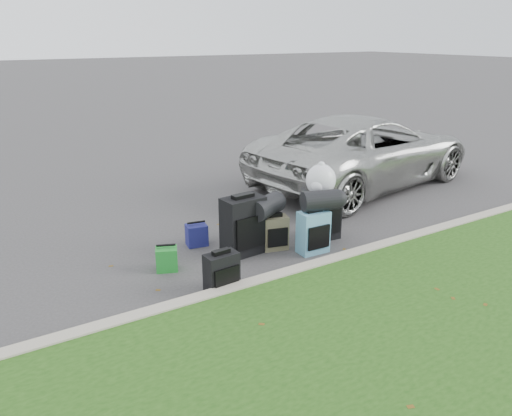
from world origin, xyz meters
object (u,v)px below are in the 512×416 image
suitcase_small_black (222,273)px  suitcase_olive (275,233)px  tote_navy (197,235)px  suitcase_teal (313,232)px  tote_green (167,259)px  suitcase_large_black_left (243,226)px  suitcase_large_black_right (324,216)px  suv (364,150)px

suitcase_small_black → suitcase_olive: 1.42m
suitcase_small_black → tote_navy: (0.34, 1.41, -0.09)m
suitcase_small_black → suitcase_teal: 1.65m
suitcase_olive → tote_green: (-1.56, 0.17, -0.09)m
suitcase_large_black_left → suitcase_large_black_right: (1.28, -0.16, -0.06)m
suitcase_olive → suitcase_large_black_right: 0.83m
suitcase_large_black_left → suitcase_teal: bearing=-34.1°
suv → suitcase_large_black_right: suv is taller
suitcase_small_black → suitcase_large_black_right: 2.16m
tote_navy → suitcase_large_black_right: bearing=-13.8°
suitcase_olive → suitcase_large_black_right: size_ratio=0.70×
suitcase_large_black_left → tote_green: 1.13m
suitcase_olive → suitcase_teal: suitcase_teal is taller
suitcase_small_black → suitcase_teal: size_ratio=0.82×
tote_green → tote_navy: 0.86m
suitcase_teal → tote_navy: 1.67m
suitcase_large_black_right → tote_green: 2.40m
suitcase_large_black_left → suitcase_teal: 0.97m
tote_green → tote_navy: size_ratio=0.99×
tote_navy → suitcase_olive: bearing=-28.3°
suitcase_large_black_right → tote_navy: (-1.71, 0.75, -0.19)m
suitcase_olive → suitcase_large_black_right: bearing=10.7°
suv → suitcase_large_black_left: suv is taller
suitcase_teal → suitcase_large_black_right: bearing=38.3°
tote_green → tote_navy: (0.67, 0.53, 0.00)m
suitcase_small_black → suitcase_large_black_left: (0.77, 0.82, 0.16)m
suitcase_olive → suitcase_teal: size_ratio=0.81×
suitcase_teal → tote_navy: (-1.27, 1.07, -0.14)m
tote_green → suitcase_olive: bearing=16.2°
tote_navy → suitcase_small_black: bearing=-93.6°
suitcase_small_black → tote_green: suitcase_small_black is taller
suv → suitcase_olive: suv is taller
suitcase_small_black → tote_navy: suitcase_small_black is taller
suitcase_large_black_left → tote_green: bearing=171.7°
suitcase_small_black → suitcase_olive: (1.23, 0.71, -0.00)m
tote_green → suitcase_small_black: bearing=-47.1°
tote_navy → suv: bearing=24.4°
suitcase_large_black_left → tote_navy: bearing=120.8°
suitcase_large_black_left → tote_green: size_ratio=2.66×
suitcase_small_black → tote_green: bearing=107.0°
suitcase_large_black_right → suitcase_teal: bearing=-138.9°
suv → suitcase_teal: (-2.94, -2.15, -0.40)m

